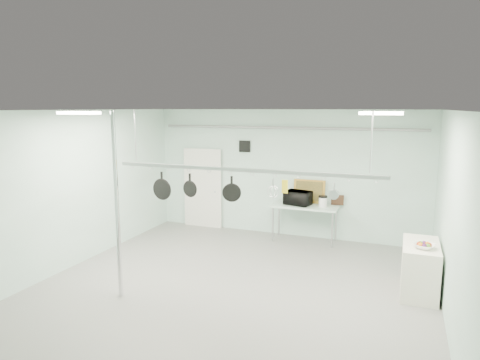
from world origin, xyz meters
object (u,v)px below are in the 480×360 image
at_px(pot_rack, 241,168).
at_px(fruit_bowl, 424,246).
at_px(skillet_right, 232,189).
at_px(coffee_canister, 323,202).
at_px(prep_table, 305,208).
at_px(skillet_mid, 190,185).
at_px(skillet_left, 162,186).
at_px(microwave, 298,198).
at_px(side_cabinet, 420,268).
at_px(chrome_pole, 117,206).

height_order(pot_rack, fruit_bowl, pot_rack).
bearing_deg(skillet_right, coffee_canister, 56.36).
bearing_deg(skillet_right, prep_table, 63.58).
bearing_deg(pot_rack, skillet_mid, 180.00).
bearing_deg(prep_table, skillet_left, -120.75).
height_order(pot_rack, microwave, pot_rack).
xyz_separation_m(microwave, skillet_right, (-0.40, -3.29, 0.78)).
bearing_deg(coffee_canister, side_cabinet, -45.87).
bearing_deg(coffee_canister, fruit_bowl, -48.60).
xyz_separation_m(microwave, coffee_canister, (0.61, -0.01, -0.05)).
height_order(side_cabinet, coffee_canister, coffee_canister).
height_order(pot_rack, skillet_right, pot_rack).
bearing_deg(skillet_mid, coffee_canister, 72.75).
bearing_deg(chrome_pole, microwave, 63.06).
relative_size(chrome_pole, pot_rack, 0.67).
distance_m(skillet_left, skillet_mid, 0.58).
bearing_deg(skillet_mid, pot_rack, 11.73).
bearing_deg(fruit_bowl, pot_rack, -164.05).
distance_m(chrome_pole, skillet_mid, 1.32).
xyz_separation_m(skillet_left, skillet_mid, (0.58, 0.00, 0.06)).
height_order(chrome_pole, skillet_left, chrome_pole).
bearing_deg(coffee_canister, skillet_left, -126.17).
relative_size(coffee_canister, skillet_mid, 0.56).
height_order(side_cabinet, skillet_mid, skillet_mid).
xyz_separation_m(coffee_canister, skillet_mid, (-1.82, -3.28, 0.86)).
distance_m(prep_table, fruit_bowl, 3.56).
distance_m(prep_table, skillet_left, 3.97).
bearing_deg(fruit_bowl, skillet_right, -164.89).
bearing_deg(coffee_canister, chrome_pole, -123.19).
bearing_deg(chrome_pole, fruit_bowl, 19.75).
bearing_deg(side_cabinet, skillet_left, -166.30).
distance_m(skillet_left, skillet_right, 1.39).
distance_m(chrome_pole, prep_table, 4.85).
bearing_deg(pot_rack, skillet_right, 180.00).
height_order(prep_table, pot_rack, pot_rack).
relative_size(microwave, coffee_canister, 2.67).
relative_size(side_cabinet, skillet_right, 2.62).
height_order(chrome_pole, side_cabinet, chrome_pole).
relative_size(pot_rack, coffee_canister, 20.87).
relative_size(fruit_bowl, skillet_right, 0.75).
bearing_deg(fruit_bowl, skillet_mid, -167.87).
xyz_separation_m(microwave, skillet_mid, (-1.21, -3.29, 0.81)).
height_order(microwave, skillet_mid, skillet_mid).
xyz_separation_m(pot_rack, microwave, (0.23, 3.29, -1.15)).
relative_size(chrome_pole, prep_table, 2.00).
height_order(pot_rack, skillet_left, pot_rack).
bearing_deg(skillet_right, skillet_left, 163.46).
bearing_deg(skillet_mid, skillet_left, -168.27).
bearing_deg(microwave, prep_table, -162.08).
distance_m(microwave, skillet_left, 3.82).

